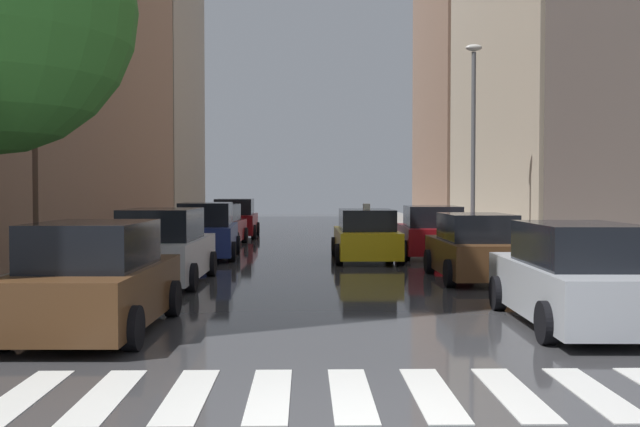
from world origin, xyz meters
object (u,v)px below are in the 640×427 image
(parked_car_left_fourth, at_px, (218,226))
(parked_car_right_second, at_px, (475,249))
(parked_car_right_third, at_px, (431,233))
(lamp_post_right, at_px, (473,131))
(parked_car_left_third, at_px, (207,233))
(parked_car_right_nearest, at_px, (575,278))
(parked_car_left_nearest, at_px, (96,281))
(parked_car_left_second, at_px, (164,249))
(taxi_midroad, at_px, (366,236))
(parked_car_left_fifth, at_px, (235,219))

(parked_car_left_fourth, height_order, parked_car_right_second, parked_car_right_second)
(parked_car_right_third, bearing_deg, lamp_post_right, -41.89)
(parked_car_left_third, relative_size, parked_car_right_nearest, 0.90)
(parked_car_left_nearest, xyz_separation_m, parked_car_left_third, (0.09, 12.53, 0.03))
(parked_car_left_second, height_order, parked_car_right_second, parked_car_left_second)
(taxi_midroad, relative_size, lamp_post_right, 0.63)
(parked_car_left_fourth, distance_m, parked_car_left_fifth, 5.27)
(parked_car_right_second, bearing_deg, taxi_midroad, 24.17)
(parked_car_left_second, distance_m, parked_car_left_fifth, 17.09)
(parked_car_left_fourth, relative_size, parked_car_right_third, 1.10)
(lamp_post_right, bearing_deg, parked_car_left_third, -165.72)
(parked_car_left_fifth, relative_size, taxi_midroad, 0.91)
(parked_car_left_fourth, bearing_deg, parked_car_left_third, -175.37)
(parked_car_left_third, height_order, parked_car_right_second, parked_car_left_third)
(parked_car_right_nearest, bearing_deg, parked_car_left_second, 55.86)
(parked_car_right_third, bearing_deg, parked_car_left_second, 134.75)
(parked_car_left_second, distance_m, parked_car_left_fourth, 11.83)
(taxi_midroad, xyz_separation_m, lamp_post_right, (4.12, 3.16, 3.57))
(lamp_post_right, bearing_deg, taxi_midroad, -142.52)
(parked_car_left_fifth, distance_m, parked_car_right_nearest, 24.04)
(parked_car_left_nearest, distance_m, parked_car_left_third, 12.53)
(parked_car_left_second, bearing_deg, parked_car_right_second, -84.64)
(parked_car_left_fifth, distance_m, parked_car_right_third, 12.61)
(parked_car_left_nearest, relative_size, parked_car_left_fourth, 0.90)
(parked_car_right_third, distance_m, lamp_post_right, 4.40)
(taxi_midroad, bearing_deg, lamp_post_right, -52.71)
(parked_car_left_second, distance_m, parked_car_right_nearest, 9.70)
(parked_car_left_fifth, bearing_deg, parked_car_right_third, -143.71)
(parked_car_right_second, xyz_separation_m, taxi_midroad, (-2.30, 5.09, -0.01))
(parked_car_left_nearest, bearing_deg, parked_car_left_fifth, 1.16)
(parked_car_left_third, bearing_deg, parked_car_right_nearest, -149.92)
(parked_car_right_second, distance_m, parked_car_right_third, 6.39)
(parked_car_right_second, distance_m, taxi_midroad, 5.59)
(parked_car_right_nearest, xyz_separation_m, taxi_midroad, (-2.54, 11.35, -0.04))
(parked_car_left_second, xyz_separation_m, parked_car_left_fifth, (0.09, 17.09, 0.00))
(parked_car_left_fifth, xyz_separation_m, lamp_post_right, (9.36, -8.24, 3.50))
(parked_car_left_fourth, distance_m, lamp_post_right, 10.61)
(parked_car_left_nearest, distance_m, parked_car_right_second, 10.06)
(parked_car_left_nearest, xyz_separation_m, parked_car_left_fifth, (0.01, 23.14, 0.02))
(parked_car_left_fifth, relative_size, parked_car_right_nearest, 0.88)
(parked_car_left_nearest, distance_m, parked_car_right_nearest, 7.80)
(parked_car_left_third, xyz_separation_m, taxi_midroad, (5.16, -0.80, -0.08))
(parked_car_left_fifth, bearing_deg, parked_car_right_nearest, -161.58)
(parked_car_left_fifth, distance_m, taxi_midroad, 12.55)
(parked_car_right_nearest, bearing_deg, taxi_midroad, 14.25)
(parked_car_left_fourth, relative_size, parked_car_right_second, 1.14)
(taxi_midroad, bearing_deg, parked_car_right_second, -155.83)
(parked_car_left_second, bearing_deg, taxi_midroad, -42.21)
(parked_car_left_second, xyz_separation_m, parked_car_left_fourth, (-0.09, 11.82, -0.06))
(parked_car_left_third, bearing_deg, taxi_midroad, -101.10)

